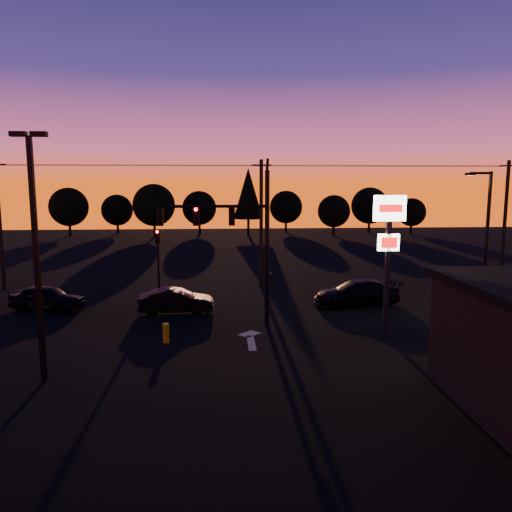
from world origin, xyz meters
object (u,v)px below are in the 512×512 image
Objects in this scene: car_left at (47,298)px; car_right at (357,293)px; secondary_signal at (158,252)px; streetlight at (485,236)px; parking_lot_light at (36,242)px; pylon_sign at (389,236)px; bollard at (166,333)px; car_mid at (176,301)px; suv_parked at (495,352)px; traffic_signal_mast at (236,231)px.

car_right reaches higher than car_left.
secondary_signal is at bearing -114.27° from car_right.
parking_lot_light is at bearing -158.35° from streetlight.
streetlight is (6.91, 4.00, -0.49)m from pylon_sign.
streetlight is 8.90× the size of bollard.
car_right is (14.82, 10.79, -4.51)m from parking_lot_light.
bollard is at bearing -66.84° from car_right.
bollard is at bearing 47.32° from parking_lot_light.
suv_parked is at bearing -126.18° from car_mid.
pylon_sign is 1.61× the size of car_mid.
traffic_signal_mast is 9.55× the size of bollard.
car_mid is at bearing 153.24° from pylon_sign.
pylon_sign is 12.44m from car_mid.
traffic_signal_mast reaches higher than car_left.
car_left is at bearing 107.97° from parking_lot_light.
suv_parked is at bearing -43.43° from secondary_signal.
traffic_signal_mast is 7.52m from pylon_sign.
pylon_sign is (14.50, 4.50, -0.36)m from parking_lot_light.
traffic_signal_mast is 1.26× the size of pylon_sign.
pylon_sign is 8.00m from streetlight.
secondary_signal reaches higher than car_mid.
car_left is 23.68m from suv_parked.
pylon_sign is at bearing -149.92° from streetlight.
secondary_signal is at bearing 98.69° from bollard.
pylon_sign is 11.37m from bollard.
car_right is at bearing 30.73° from bollard.
car_mid is (-3.35, 2.78, -4.24)m from traffic_signal_mast.
streetlight is 25.33m from car_left.
car_right is at bearing -85.52° from car_mid.
car_left is at bearing 174.49° from streetlight.
car_left is (-18.04, 6.41, -4.18)m from pylon_sign.
car_right is (18.36, -0.12, 0.03)m from car_left.
car_mid is at bearing 89.94° from bollard.
pylon_sign is at bearing -117.70° from car_mid.
bollard is at bearing 136.32° from suv_parked.
suv_parked is at bearing -17.15° from bollard.
secondary_signal is at bearing -45.46° from car_left.
traffic_signal_mast is 14.10m from streetlight.
pylon_sign is 7.55m from car_right.
parking_lot_light is 23.05m from streetlight.
traffic_signal_mast is 1.64× the size of car_right.
suv_parked is (-3.83, -8.29, -3.75)m from streetlight.
bollard is at bearing -179.39° from pylon_sign.
car_left is 0.88× the size of suv_parked.
secondary_signal is 19.89m from streetlight.
parking_lot_light is at bearing -99.79° from secondary_signal.
car_mid is at bearing -92.15° from car_right.
streetlight is at bearing 63.28° from car_right.
car_right is 10.94m from suv_parked.
car_mid reaches higher than bollard.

